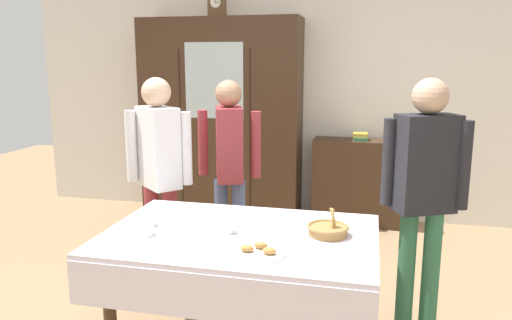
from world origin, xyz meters
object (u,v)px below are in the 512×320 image
Objects in this scene: book_stack at (360,137)px; person_by_cabinet at (159,163)px; tea_cup_mid_right at (227,230)px; tea_cup_near_right at (150,223)px; wall_cabinet at (221,120)px; pastry_plate at (258,252)px; tea_cup_far_left at (147,232)px; bookshelf_low at (358,182)px; person_behind_table_left at (229,158)px; dining_table at (239,252)px; bread_basket at (328,229)px; spoon_mid_right at (216,249)px; spoon_near_right at (194,218)px; person_beside_shelf at (424,182)px; mantel_clock at (217,6)px.

person_by_cabinet reaches higher than book_stack.
tea_cup_mid_right is 0.49m from tea_cup_near_right.
wall_cabinet is 3.06m from pastry_plate.
pastry_plate is at bearing -9.11° from tea_cup_far_left.
tea_cup_near_right is (0.35, -2.59, -0.31)m from wall_cabinet.
pastry_plate is 0.17× the size of person_by_cabinet.
tea_cup_far_left is 0.68m from pastry_plate.
book_stack is 2.93m from pastry_plate.
person_behind_table_left reaches higher than bookshelf_low.
bread_basket is (0.50, 0.11, 0.14)m from dining_table.
book_stack reaches higher than spoon_mid_right.
spoon_near_right is (-0.85, 0.10, -0.03)m from bread_basket.
dining_table is 6.49× the size of bread_basket.
bread_basket is 0.49m from pastry_plate.
tea_cup_far_left and tea_cup_near_right have the same top height.
person_beside_shelf is (0.87, 0.79, 0.23)m from pastry_plate.
pastry_plate is (-0.32, -0.37, -0.02)m from bread_basket.
book_stack is 2.15m from person_beside_shelf.
person_by_cabinet is (-0.47, 0.55, 0.22)m from spoon_near_right.
bookshelf_low is at bearing 56.24° from person_behind_table_left.
bookshelf_low is at bearing 81.65° from pastry_plate.
person_by_cabinet is (-0.27, 0.76, 0.20)m from tea_cup_near_right.
tea_cup_far_left is at bearing -80.97° from mantel_clock.
pastry_plate is 1.20m from person_beside_shelf.
mantel_clock is 2.02× the size of spoon_mid_right.
dining_table is 13.09× the size of spoon_mid_right.
person_behind_table_left is (-1.43, 0.62, -0.03)m from person_beside_shelf.
spoon_near_right is at bearing 68.67° from tea_cup_far_left.
book_stack is (1.53, 0.05, -1.34)m from mantel_clock.
tea_cup_mid_right reaches higher than pastry_plate.
pastry_plate is (1.08, -2.85, -0.32)m from wall_cabinet.
spoon_near_right is 0.07× the size of person_by_cabinet.
pastry_plate reaches higher than spoon_near_right.
book_stack reaches higher than tea_cup_near_right.
spoon_near_right and spoon_mid_right have the same top height.
mantel_clock is at bearing 110.53° from person_behind_table_left.
wall_cabinet reaches higher than tea_cup_mid_right.
tea_cup_mid_right and tea_cup_near_right have the same top height.
tea_cup_far_left is 0.46× the size of pastry_plate.
bookshelf_low is at bearing 75.95° from tea_cup_mid_right.
tea_cup_far_left and tea_cup_mid_right have the same top height.
person_by_cabinet reaches higher than tea_cup_mid_right.
bread_basket reaches higher than pastry_plate.
spoon_near_right is at bearing 46.45° from tea_cup_near_right.
book_stack is 1.74× the size of tea_cup_near_right.
mantel_clock is 1.06× the size of book_stack.
person_by_cabinet reaches higher than bread_basket.
dining_table is at bearing -42.89° from person_by_cabinet.
bookshelf_low is 0.49m from book_stack.
spoon_mid_right is at bearing -76.65° from person_behind_table_left.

